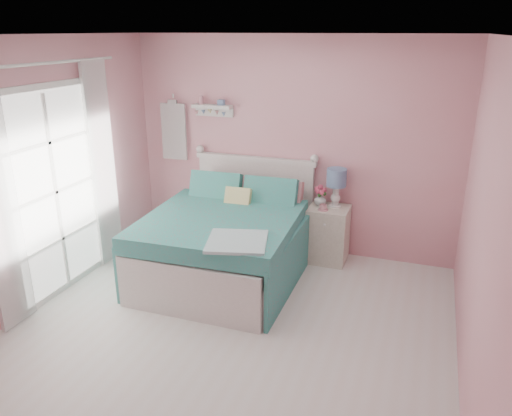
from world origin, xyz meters
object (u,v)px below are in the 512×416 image
Objects in this scene: table_lamp at (336,180)px; vase at (320,199)px; nightstand at (328,234)px; bed at (227,242)px; teacup at (323,207)px.

table_lamp is 0.30m from vase.
table_lamp is at bearing 52.49° from nightstand.
nightstand is 0.66m from table_lamp.
bed is at bearing -142.59° from nightstand.
teacup is at bearing -120.99° from table_lamp.
bed reaches higher than vase.
bed is 22.82× the size of teacup.
bed is at bearing -136.71° from vase.
table_lamp reaches higher than teacup.
vase is 0.18m from teacup.
vase reaches higher than nightstand.
bed reaches higher than nightstand.
table_lamp reaches higher than nightstand.
bed is 1.18m from teacup.
table_lamp reaches higher than vase.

